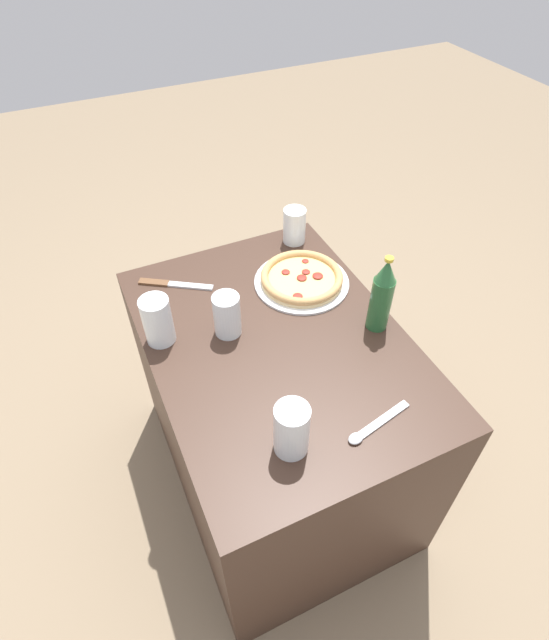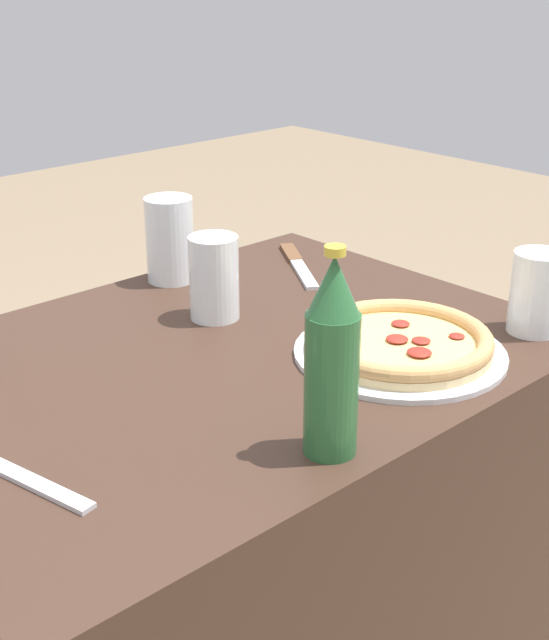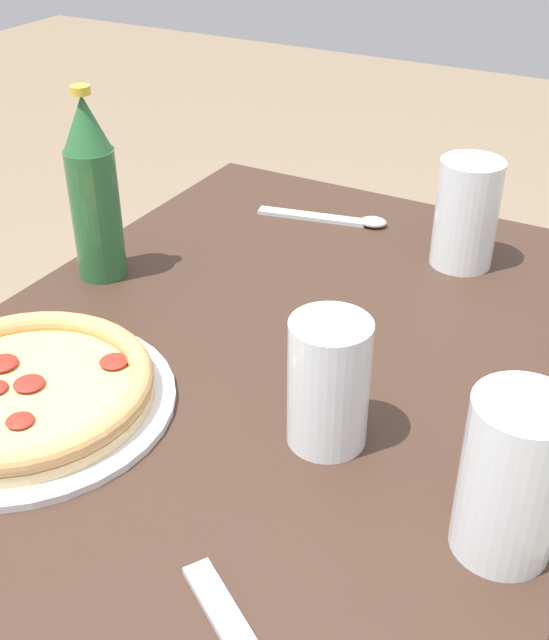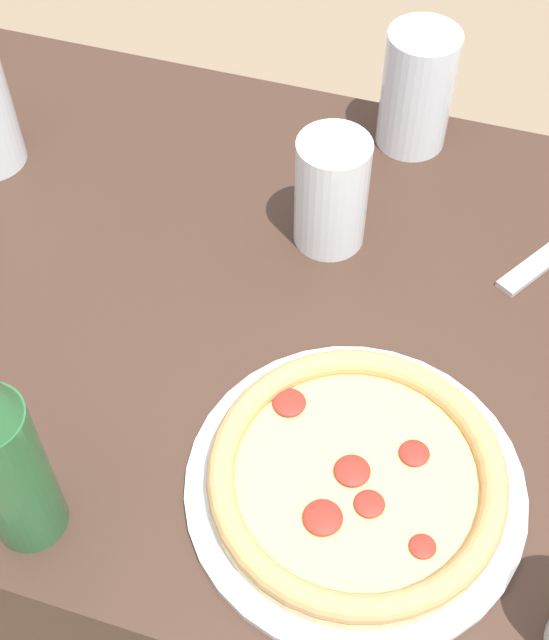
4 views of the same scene
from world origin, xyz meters
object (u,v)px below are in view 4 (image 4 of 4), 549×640
(pizza_salami, at_px, (356,479))
(glass_lemonade, at_px, (331,195))
(glass_orange_juice, at_px, (416,95))
(beer_bottle, at_px, (0,453))

(pizza_salami, distance_m, glass_lemonade, 0.31)
(pizza_salami, relative_size, glass_orange_juice, 2.05)
(pizza_salami, distance_m, glass_orange_juice, 0.47)
(glass_lemonade, xyz_separation_m, beer_bottle, (-0.15, -0.40, 0.05))
(pizza_salami, height_order, glass_orange_juice, glass_orange_juice)
(glass_lemonade, bearing_deg, beer_bottle, -111.36)
(pizza_salami, height_order, glass_lemonade, glass_lemonade)
(pizza_salami, xyz_separation_m, beer_bottle, (-0.26, -0.11, 0.10))
(pizza_salami, relative_size, glass_lemonade, 2.29)
(pizza_salami, bearing_deg, beer_bottle, -156.67)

